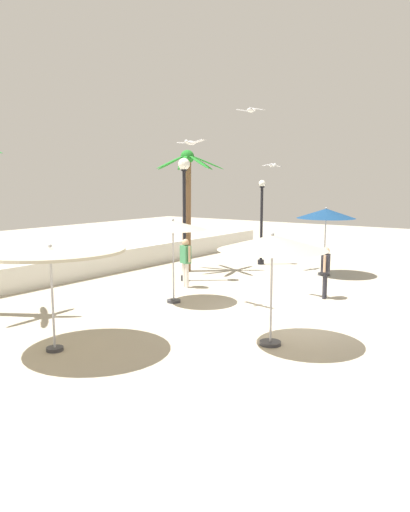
{
  "coord_description": "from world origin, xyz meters",
  "views": [
    {
      "loc": [
        -11.96,
        -5.49,
        3.64
      ],
      "look_at": [
        0.0,
        3.12,
        1.4
      ],
      "focal_mm": 34.61,
      "sensor_mm": 36.0,
      "label": 1
    }
  ],
  "objects": [
    {
      "name": "seagull_2",
      "position": [
        1.16,
        2.27,
        5.74
      ],
      "size": [
        0.38,
        1.01,
        0.15
      ],
      "color": "white"
    },
    {
      "name": "guest_0",
      "position": [
        2.49,
        0.29,
        0.98
      ],
      "size": [
        0.54,
        0.32,
        1.62
      ],
      "color": "#26262D",
      "rests_on": "ground_plane"
    },
    {
      "name": "seagull_0",
      "position": [
        5.97,
        4.08,
        4.28
      ],
      "size": [
        0.94,
        0.42,
        0.15
      ],
      "color": "white"
    },
    {
      "name": "patio_umbrella_3",
      "position": [
        -2.46,
        -0.46,
        2.29
      ],
      "size": [
        2.42,
        2.42,
        2.54
      ],
      "color": "#333338",
      "rests_on": "ground_plane"
    },
    {
      "name": "lamp_post_1",
      "position": [
        2.11,
        5.56,
        2.98
      ],
      "size": [
        0.43,
        0.43,
        4.46
      ],
      "color": "black",
      "rests_on": "ground_plane"
    },
    {
      "name": "lamp_post_0",
      "position": [
        6.97,
        5.09,
        1.99
      ],
      "size": [
        0.29,
        0.29,
        3.69
      ],
      "color": "black",
      "rests_on": "ground_plane"
    },
    {
      "name": "patio_umbrella_2",
      "position": [
        -0.68,
        3.8,
        2.32
      ],
      "size": [
        2.01,
        2.01,
        2.55
      ],
      "color": "#333338",
      "rests_on": "ground_plane"
    },
    {
      "name": "seagull_1",
      "position": [
        -0.77,
        3.07,
        4.71
      ],
      "size": [
        0.41,
        1.12,
        0.14
      ],
      "color": "white"
    },
    {
      "name": "ground_plane",
      "position": [
        0.0,
        0.0,
        0.0
      ],
      "size": [
        56.0,
        56.0,
        0.0
      ],
      "primitive_type": "plane",
      "color": "#B2A893"
    },
    {
      "name": "palm_tree_0",
      "position": [
        3.73,
        6.69,
        3.07
      ],
      "size": [
        2.88,
        2.88,
        4.87
      ],
      "color": "brown",
      "rests_on": "ground_plane"
    },
    {
      "name": "guest_2",
      "position": [
        1.21,
        4.81,
        1.03
      ],
      "size": [
        0.34,
        0.54,
        1.69
      ],
      "color": "silver",
      "rests_on": "ground_plane"
    },
    {
      "name": "patio_umbrella_1",
      "position": [
        -5.54,
        3.15,
        2.15
      ],
      "size": [
        3.14,
        3.14,
        2.34
      ],
      "color": "#333338",
      "rests_on": "ground_plane"
    },
    {
      "name": "boundary_wall",
      "position": [
        0.0,
        8.92,
        0.43
      ],
      "size": [
        25.2,
        0.3,
        0.87
      ],
      "primitive_type": "cube",
      "color": "silver",
      "rests_on": "ground_plane"
    },
    {
      "name": "patio_umbrella_0",
      "position": [
        6.15,
        1.81,
        2.39
      ],
      "size": [
        2.25,
        2.25,
        2.65
      ],
      "color": "#333338",
      "rests_on": "ground_plane"
    }
  ]
}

